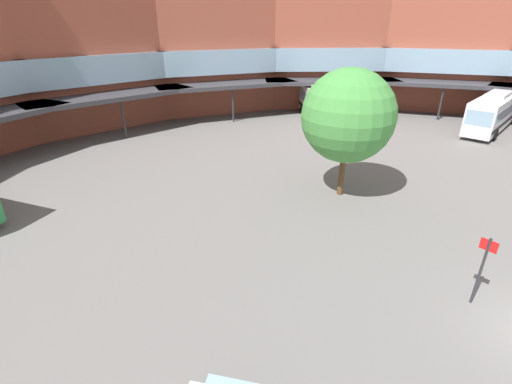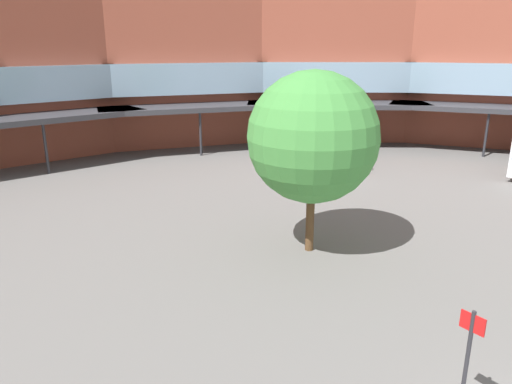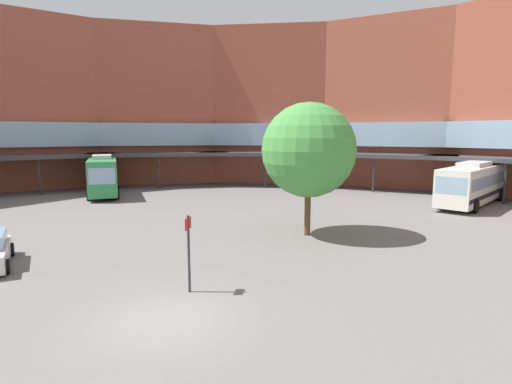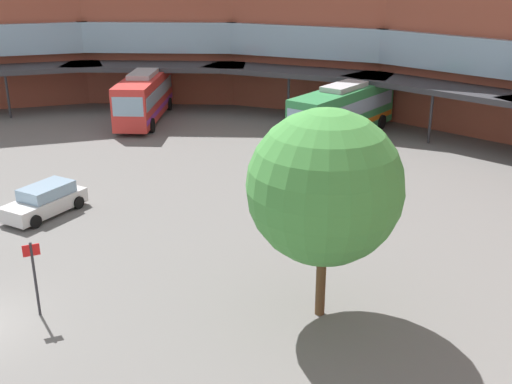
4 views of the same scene
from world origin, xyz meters
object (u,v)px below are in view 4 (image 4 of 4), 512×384
(bus_2, at_px, (144,96))
(parked_car, at_px, (45,201))
(bus_0, at_px, (343,110))
(plaza_tree, at_px, (325,187))
(stop_sign_post, at_px, (34,272))

(bus_2, bearing_deg, parked_car, -2.62)
(bus_0, distance_m, bus_2, 16.08)
(plaza_tree, bearing_deg, stop_sign_post, -115.49)
(bus_0, bearing_deg, plaza_tree, 28.21)
(stop_sign_post, bearing_deg, bus_0, 123.49)
(bus_0, distance_m, plaza_tree, 24.84)
(parked_car, distance_m, stop_sign_post, 10.18)
(bus_0, distance_m, stop_sign_post, 28.35)
(plaza_tree, distance_m, stop_sign_post, 10.91)
(bus_0, height_order, plaza_tree, plaza_tree)
(parked_car, bearing_deg, bus_0, 160.21)
(bus_0, relative_size, bus_2, 1.05)
(plaza_tree, xyz_separation_m, stop_sign_post, (-4.48, -9.41, -3.24))
(bus_0, bearing_deg, bus_2, -70.33)
(bus_2, relative_size, stop_sign_post, 3.58)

